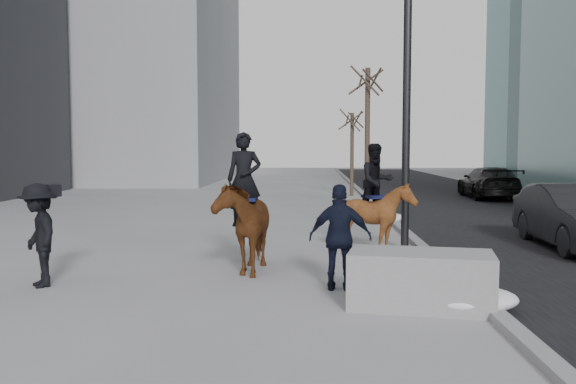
{
  "coord_description": "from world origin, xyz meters",
  "views": [
    {
      "loc": [
        0.45,
        -10.43,
        2.36
      ],
      "look_at": [
        0.0,
        1.2,
        1.5
      ],
      "focal_mm": 38.0,
      "sensor_mm": 36.0,
      "label": 1
    }
  ],
  "objects_px": {
    "car_near": "(576,217)",
    "mounted_right": "(377,209)",
    "planter": "(421,280)",
    "mounted_left": "(244,219)"
  },
  "relations": [
    {
      "from": "car_near",
      "to": "mounted_right",
      "type": "distance_m",
      "value": 4.77
    },
    {
      "from": "planter",
      "to": "mounted_right",
      "type": "distance_m",
      "value": 4.64
    },
    {
      "from": "planter",
      "to": "mounted_left",
      "type": "relative_size",
      "value": 0.78
    },
    {
      "from": "car_near",
      "to": "mounted_right",
      "type": "relative_size",
      "value": 1.86
    },
    {
      "from": "planter",
      "to": "car_near",
      "type": "relative_size",
      "value": 0.46
    },
    {
      "from": "mounted_left",
      "to": "planter",
      "type": "bearing_deg",
      "value": -41.98
    },
    {
      "from": "mounted_right",
      "to": "car_near",
      "type": "bearing_deg",
      "value": 9.57
    },
    {
      "from": "car_near",
      "to": "mounted_right",
      "type": "bearing_deg",
      "value": -169.04
    },
    {
      "from": "car_near",
      "to": "mounted_left",
      "type": "xyz_separation_m",
      "value": [
        -7.44,
        -2.79,
        0.24
      ]
    },
    {
      "from": "car_near",
      "to": "mounted_left",
      "type": "distance_m",
      "value": 7.94
    }
  ]
}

